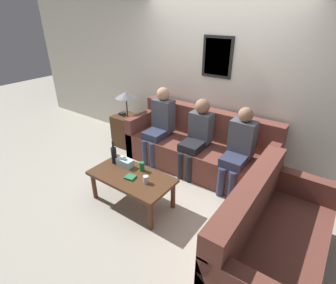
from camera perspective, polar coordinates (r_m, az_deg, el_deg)
ground_plane at (r=4.05m, az=3.05°, el=-8.29°), size 16.00×16.00×0.00m
wall_back at (r=4.26m, az=10.48°, el=12.50°), size 9.00×0.08×2.60m
couch_main at (r=4.25m, az=6.80°, el=-1.51°), size 2.36×0.82×0.93m
couch_side at (r=2.89m, az=21.25°, el=-19.62°), size 0.82×1.68×0.93m
coffee_table at (r=3.45m, az=-7.91°, el=-8.04°), size 1.11×0.58×0.43m
side_table_with_lamp at (r=4.96m, az=-9.01°, el=3.43°), size 0.45×0.42×1.04m
wine_bottle at (r=3.66m, az=-11.70°, el=-2.73°), size 0.07×0.07×0.33m
drinking_glass at (r=3.24m, az=-4.85°, el=-8.11°), size 0.07×0.07×0.09m
book_stack at (r=3.37m, az=-8.18°, el=-7.58°), size 0.14×0.13×0.02m
soda_can at (r=3.47m, az=-5.70°, el=-5.29°), size 0.07×0.07×0.12m
tissue_box at (r=3.60m, az=-9.36°, el=-4.39°), size 0.23×0.12×0.15m
person_left at (r=4.31m, az=-1.80°, el=4.30°), size 0.34×0.57×1.23m
person_middle at (r=3.99m, az=6.36°, el=1.72°), size 0.34×0.59×1.17m
person_right at (r=3.70m, az=15.10°, el=-1.15°), size 0.34×0.57×1.20m
teddy_bear at (r=3.20m, az=10.61°, el=-17.47°), size 0.17×0.17×0.27m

